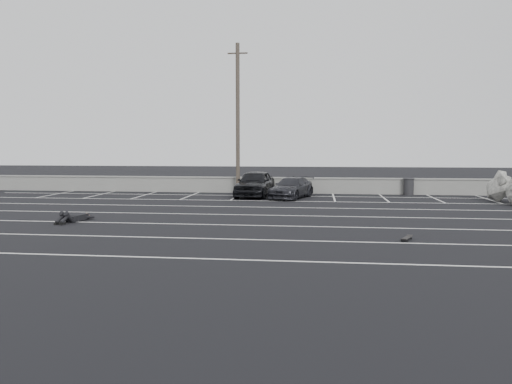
# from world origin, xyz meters

# --- Properties ---
(ground) EXTENTS (120.00, 120.00, 0.00)m
(ground) POSITION_xyz_m (0.00, 0.00, 0.00)
(ground) COLOR black
(ground) RESTS_ON ground
(seawall) EXTENTS (50.00, 0.45, 1.06)m
(seawall) POSITION_xyz_m (0.00, 14.00, 0.55)
(seawall) COLOR gray
(seawall) RESTS_ON ground
(stall_lines) EXTENTS (36.00, 20.05, 0.01)m
(stall_lines) POSITION_xyz_m (-0.08, 4.41, 0.00)
(stall_lines) COLOR silver
(stall_lines) RESTS_ON ground
(car_left) EXTENTS (2.35, 4.98, 1.65)m
(car_left) POSITION_xyz_m (-0.86, 11.51, 0.82)
(car_left) COLOR black
(car_left) RESTS_ON ground
(car_right) EXTENTS (2.96, 4.63, 1.25)m
(car_right) POSITION_xyz_m (1.44, 10.85, 0.62)
(car_right) COLOR black
(car_right) RESTS_ON ground
(utility_pole) EXTENTS (1.30, 0.26, 9.76)m
(utility_pole) POSITION_xyz_m (-2.22, 13.20, 4.94)
(utility_pole) COLOR #4C4238
(utility_pole) RESTS_ON ground
(trash_bin) EXTENTS (0.88, 0.88, 1.08)m
(trash_bin) POSITION_xyz_m (8.81, 13.60, 0.55)
(trash_bin) COLOR #252528
(trash_bin) RESTS_ON ground
(person) EXTENTS (1.88, 2.87, 0.50)m
(person) POSITION_xyz_m (-6.92, 0.40, 0.25)
(person) COLOR black
(person) RESTS_ON ground
(skateboard) EXTENTS (0.48, 0.75, 0.09)m
(skateboard) POSITION_xyz_m (5.94, -2.46, 0.07)
(skateboard) COLOR black
(skateboard) RESTS_ON ground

